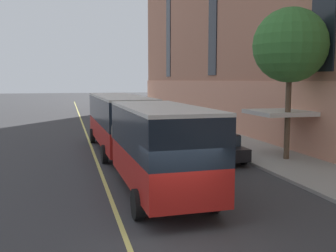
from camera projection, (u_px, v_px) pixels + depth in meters
ground_plane at (182, 235)px, 11.33m from camera, size 260.00×260.00×0.00m
city_bus at (131, 126)px, 20.53m from camera, size 3.32×19.69×3.50m
parked_car_darkgray_1 at (152, 117)px, 39.05m from camera, size 1.99×4.33×1.56m
parked_car_black_3 at (219, 147)px, 21.74m from camera, size 1.94×4.62×1.56m
street_tree_far_uptown at (290, 46)px, 20.87m from camera, size 3.97×3.97×8.13m
fire_hydrant at (187, 127)px, 33.22m from camera, size 0.42×0.24×0.72m
lane_centerline at (114, 207)px, 13.82m from camera, size 0.16×140.00×0.01m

